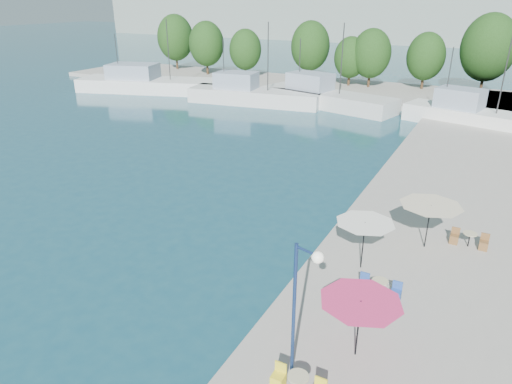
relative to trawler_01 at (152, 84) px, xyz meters
The scene contains 20 objects.
quay_far 26.18m from the trawler_01, 28.07° to the left, with size 90.00×16.00×0.60m, color #ABA49A.
hill_west 105.55m from the trawler_01, 89.41° to the left, with size 180.00×40.00×16.00m, color gray.
trawler_01 is the anchor object (origin of this frame).
trawler_02 16.32m from the trawler_01, ahead, with size 17.23×6.68×10.20m.
trawler_03 24.97m from the trawler_01, ahead, with size 17.91×8.54×10.20m.
trawler_04 42.17m from the trawler_01, ahead, with size 15.44×7.46×10.20m.
tree_01 18.76m from the trawler_01, 115.88° to the left, with size 6.25×6.25×9.26m.
tree_02 14.45m from the trawler_01, 88.88° to the left, with size 5.69×5.69×8.43m.
tree_03 16.21m from the trawler_01, 61.76° to the left, with size 5.01×5.01×7.42m.
tree_04 24.42m from the trawler_01, 44.27° to the left, with size 5.89×5.89×8.72m.
tree_05 28.49m from the trawler_01, 31.09° to the left, with size 4.63×4.63×6.85m.
tree_06 31.16m from the trawler_01, 28.70° to the left, with size 5.41×5.41×8.00m.
tree_07 38.25m from the trawler_01, 26.35° to the left, with size 5.15×5.15×7.62m.
tree_08 45.30m from the trawler_01, 22.42° to the left, with size 6.87×6.87×10.17m.
umbrella_pink 55.96m from the trawler_01, 42.81° to the right, with size 2.91×2.91×2.32m.
umbrella_white 51.09m from the trawler_01, 39.19° to the right, with size 2.73×2.73×2.39m.
umbrella_cream 50.91m from the trawler_01, 34.50° to the right, with size 3.09×3.09×2.36m.
cafe_table_02 53.25m from the trawler_01, 39.83° to the right, with size 1.82×0.70×0.76m.
cafe_table_03 51.92m from the trawler_01, 32.26° to the right, with size 1.82×0.70×0.76m.
street_lamp 56.30m from the trawler_01, 45.19° to the right, with size 1.01×0.45×5.03m.
Camera 1 is at (12.80, 3.68, 12.45)m, focal length 32.00 mm.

